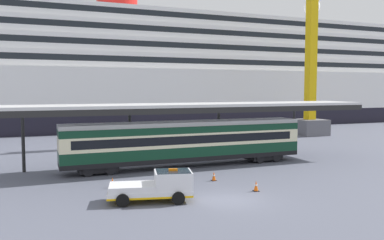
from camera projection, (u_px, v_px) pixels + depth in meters
The scene contains 9 objects.
ground_plane at pixel (233, 200), 25.05m from camera, with size 400.00×400.00×0.00m, color #575A6A.
cruise_ship at pixel (91, 74), 73.63m from camera, with size 176.74×24.45×29.46m.
platform_canopy at pixel (185, 106), 35.97m from camera, with size 36.38×5.44×5.68m.
train_carriage at pixel (186, 141), 35.83m from camera, with size 22.03×2.81×4.11m.
service_truck at pixel (158, 185), 24.82m from camera, with size 5.52×3.14×2.02m.
traffic_cone_near at pixel (214, 176), 30.39m from camera, with size 0.36×0.36×0.71m.
traffic_cone_mid at pixel (256, 186), 27.24m from camera, with size 0.36×0.36×0.75m.
traffic_cone_far at pixel (112, 182), 28.28m from camera, with size 0.36×0.36×0.73m.
dockside_crane at pixel (316, 20), 59.91m from camera, with size 14.99×4.40×57.72m.
Camera 1 is at (-11.47, -21.91, 6.97)m, focal length 37.19 mm.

